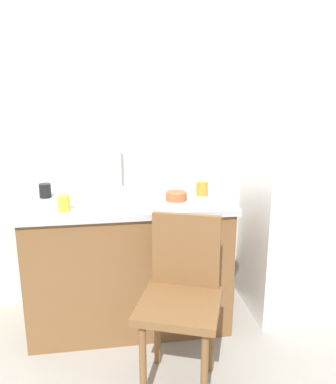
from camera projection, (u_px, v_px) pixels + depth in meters
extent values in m
cube|color=silver|center=(133.00, 131.00, 2.71)|extent=(4.80, 0.10, 2.45)
cube|color=brown|center=(129.00, 264.00, 2.58)|extent=(1.24, 0.60, 0.80)
cube|color=#B7B7BC|center=(127.00, 202.00, 2.47)|extent=(1.28, 0.64, 0.04)
cylinder|color=#B7B7BC|center=(120.00, 169.00, 2.67)|extent=(0.02, 0.02, 0.29)
cube|color=white|center=(290.00, 230.00, 2.71)|extent=(0.56, 0.58, 1.14)
cylinder|color=brown|center=(143.00, 363.00, 1.91)|extent=(0.04, 0.04, 0.45)
cylinder|color=brown|center=(204.00, 372.00, 1.85)|extent=(0.04, 0.04, 0.45)
cylinder|color=brown|center=(157.00, 328.00, 2.20)|extent=(0.04, 0.04, 0.45)
cylinder|color=brown|center=(211.00, 334.00, 2.14)|extent=(0.04, 0.04, 0.45)
cube|color=brown|center=(179.00, 306.00, 1.96)|extent=(0.52, 0.52, 0.04)
cube|color=brown|center=(186.00, 250.00, 2.08)|extent=(0.35, 0.16, 0.40)
cube|color=white|center=(131.00, 194.00, 2.51)|extent=(0.28, 0.20, 0.05)
cylinder|color=#B25B33|center=(176.00, 196.00, 2.45)|extent=(0.13, 0.13, 0.05)
cylinder|color=yellow|center=(64.00, 203.00, 2.23)|extent=(0.07, 0.07, 0.09)
cylinder|color=orange|center=(202.00, 188.00, 2.55)|extent=(0.08, 0.08, 0.09)
cylinder|color=black|center=(45.00, 191.00, 2.50)|extent=(0.07, 0.07, 0.09)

